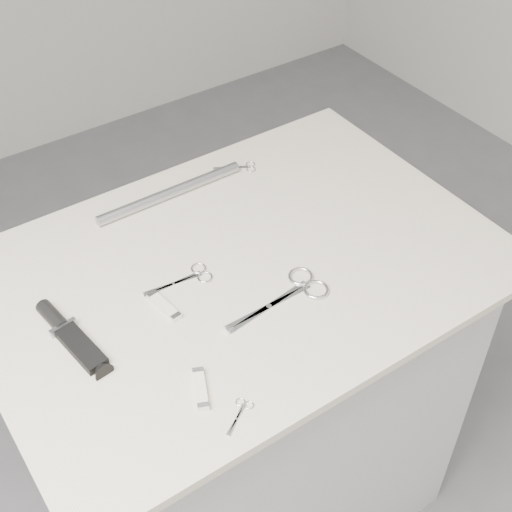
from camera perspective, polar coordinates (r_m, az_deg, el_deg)
ground at (r=2.12m, az=-0.90°, el=-19.05°), size 4.00×4.00×0.01m
plinth at (r=1.73m, az=-1.07°, el=-11.97°), size 0.90×0.60×0.90m
display_board at (r=1.38m, az=-1.31°, el=-0.94°), size 1.00×0.70×0.02m
large_shears at (r=1.32m, az=3.10°, el=-2.84°), size 0.21×0.09×0.01m
embroidery_scissors_a at (r=1.35m, az=-5.30°, el=-1.72°), size 0.13×0.06×0.00m
embroidery_scissors_b at (r=1.62m, az=-1.17°, el=7.10°), size 0.09×0.07×0.00m
tiny_scissors at (r=1.15m, az=-1.28°, el=-12.39°), size 0.07×0.05×0.00m
sheathed_knife at (r=1.29m, az=-14.80°, el=-6.01°), size 0.05×0.19×0.02m
pocket_knife_a at (r=1.18m, az=-4.45°, el=-10.56°), size 0.05×0.08×0.01m
pocket_knife_b at (r=1.30m, az=-7.37°, el=-4.01°), size 0.03×0.08×0.01m
metal_rail at (r=1.54m, az=-6.88°, el=5.04°), size 0.34×0.02×0.02m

